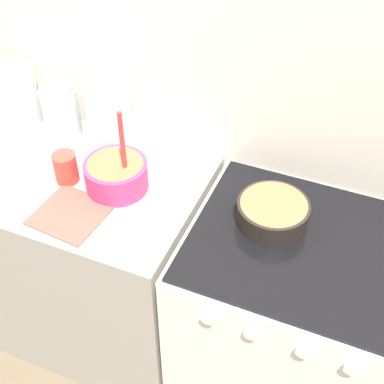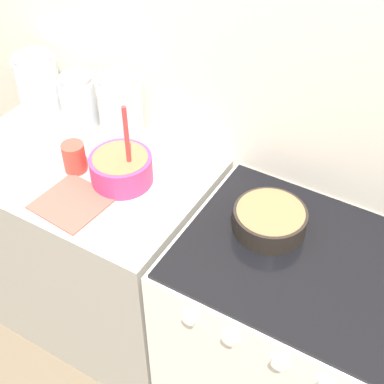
{
  "view_description": "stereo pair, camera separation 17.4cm",
  "coord_description": "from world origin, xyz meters",
  "px_view_note": "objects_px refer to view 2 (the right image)",
  "views": [
    {
      "loc": [
        0.49,
        -0.85,
        2.11
      ],
      "look_at": [
        -0.01,
        0.34,
        0.94
      ],
      "focal_mm": 50.0,
      "sensor_mm": 36.0,
      "label": 1
    },
    {
      "loc": [
        0.64,
        -0.77,
        2.11
      ],
      "look_at": [
        -0.01,
        0.34,
        0.94
      ],
      "focal_mm": 50.0,
      "sensor_mm": 36.0,
      "label": 2
    }
  ],
  "objects_px": {
    "storage_jar_left": "(39,88)",
    "storage_jar_middle": "(79,105)",
    "baking_pan": "(270,219)",
    "tin_can": "(74,157)",
    "stove": "(284,338)",
    "mixing_bowl": "(121,167)",
    "storage_jar_right": "(121,114)"
  },
  "relations": [
    {
      "from": "storage_jar_left",
      "to": "storage_jar_middle",
      "type": "xyz_separation_m",
      "value": [
        0.2,
        0.0,
        -0.01
      ]
    },
    {
      "from": "baking_pan",
      "to": "tin_can",
      "type": "distance_m",
      "value": 0.72
    },
    {
      "from": "stove",
      "to": "mixing_bowl",
      "type": "relative_size",
      "value": 2.81
    },
    {
      "from": "stove",
      "to": "tin_can",
      "type": "bearing_deg",
      "value": -178.35
    },
    {
      "from": "tin_can",
      "to": "storage_jar_middle",
      "type": "bearing_deg",
      "value": 124.47
    },
    {
      "from": "baking_pan",
      "to": "storage_jar_right",
      "type": "relative_size",
      "value": 0.84
    },
    {
      "from": "baking_pan",
      "to": "tin_can",
      "type": "height_order",
      "value": "tin_can"
    },
    {
      "from": "storage_jar_middle",
      "to": "tin_can",
      "type": "bearing_deg",
      "value": -55.53
    },
    {
      "from": "stove",
      "to": "storage_jar_middle",
      "type": "distance_m",
      "value": 1.15
    },
    {
      "from": "storage_jar_left",
      "to": "baking_pan",
      "type": "bearing_deg",
      "value": -7.78
    },
    {
      "from": "mixing_bowl",
      "to": "storage_jar_middle",
      "type": "distance_m",
      "value": 0.39
    },
    {
      "from": "mixing_bowl",
      "to": "storage_jar_right",
      "type": "xyz_separation_m",
      "value": [
        -0.13,
        0.19,
        0.06
      ]
    },
    {
      "from": "baking_pan",
      "to": "tin_can",
      "type": "xyz_separation_m",
      "value": [
        -0.71,
        -0.08,
        0.01
      ]
    },
    {
      "from": "mixing_bowl",
      "to": "storage_jar_left",
      "type": "xyz_separation_m",
      "value": [
        -0.53,
        0.19,
        0.05
      ]
    },
    {
      "from": "stove",
      "to": "baking_pan",
      "type": "distance_m",
      "value": 0.5
    },
    {
      "from": "mixing_bowl",
      "to": "storage_jar_left",
      "type": "distance_m",
      "value": 0.57
    },
    {
      "from": "stove",
      "to": "storage_jar_middle",
      "type": "height_order",
      "value": "storage_jar_middle"
    },
    {
      "from": "storage_jar_middle",
      "to": "tin_can",
      "type": "xyz_separation_m",
      "value": [
        0.16,
        -0.23,
        -0.04
      ]
    },
    {
      "from": "storage_jar_left",
      "to": "storage_jar_right",
      "type": "bearing_deg",
      "value": 0.0
    },
    {
      "from": "stove",
      "to": "mixing_bowl",
      "type": "height_order",
      "value": "mixing_bowl"
    },
    {
      "from": "stove",
      "to": "storage_jar_middle",
      "type": "bearing_deg",
      "value": 168.59
    },
    {
      "from": "mixing_bowl",
      "to": "baking_pan",
      "type": "bearing_deg",
      "value": 4.74
    },
    {
      "from": "stove",
      "to": "storage_jar_right",
      "type": "bearing_deg",
      "value": 165.82
    },
    {
      "from": "storage_jar_middle",
      "to": "tin_can",
      "type": "relative_size",
      "value": 1.98
    },
    {
      "from": "storage_jar_middle",
      "to": "storage_jar_right",
      "type": "distance_m",
      "value": 0.2
    },
    {
      "from": "storage_jar_left",
      "to": "storage_jar_middle",
      "type": "distance_m",
      "value": 0.2
    },
    {
      "from": "stove",
      "to": "storage_jar_left",
      "type": "relative_size",
      "value": 3.6
    },
    {
      "from": "stove",
      "to": "storage_jar_right",
      "type": "height_order",
      "value": "storage_jar_right"
    },
    {
      "from": "storage_jar_left",
      "to": "tin_can",
      "type": "bearing_deg",
      "value": -32.38
    },
    {
      "from": "mixing_bowl",
      "to": "baking_pan",
      "type": "relative_size",
      "value": 1.37
    },
    {
      "from": "stove",
      "to": "mixing_bowl",
      "type": "xyz_separation_m",
      "value": [
        -0.67,
        0.01,
        0.5
      ]
    },
    {
      "from": "mixing_bowl",
      "to": "tin_can",
      "type": "bearing_deg",
      "value": -168.6
    }
  ]
}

